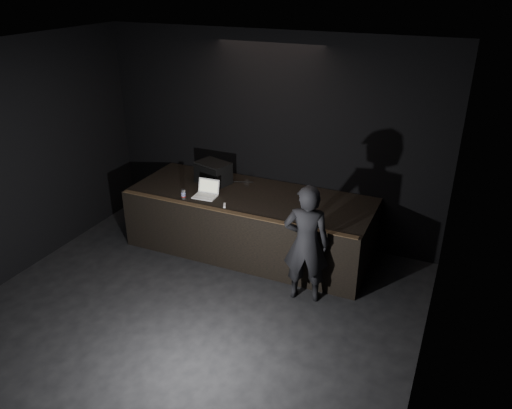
{
  "coord_description": "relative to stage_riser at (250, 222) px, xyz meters",
  "views": [
    {
      "loc": [
        3.11,
        -4.0,
        4.34
      ],
      "look_at": [
        0.29,
        2.3,
        1.07
      ],
      "focal_mm": 35.0,
      "sensor_mm": 36.0,
      "label": 1
    }
  ],
  "objects": [
    {
      "name": "riser_lip",
      "position": [
        0.0,
        -0.71,
        0.51
      ],
      "size": [
        3.92,
        0.1,
        0.01
      ],
      "primitive_type": "cube",
      "color": "brown",
      "rests_on": "stage_riser"
    },
    {
      "name": "stage_riser",
      "position": [
        0.0,
        0.0,
        0.0
      ],
      "size": [
        4.0,
        1.5,
        1.0
      ],
      "primitive_type": "cube",
      "color": "black",
      "rests_on": "ground"
    },
    {
      "name": "wii_remote",
      "position": [
        -0.19,
        -0.55,
        0.51
      ],
      "size": [
        0.09,
        0.14,
        0.03
      ],
      "primitive_type": "cube",
      "rotation": [
        0.0,
        0.0,
        0.44
      ],
      "color": "white",
      "rests_on": "stage_riser"
    },
    {
      "name": "beer_can",
      "position": [
        -0.91,
        -0.57,
        0.58
      ],
      "size": [
        0.07,
        0.07,
        0.16
      ],
      "color": "silver",
      "rests_on": "stage_riser"
    },
    {
      "name": "room_walls",
      "position": [
        0.0,
        -2.73,
        1.52
      ],
      "size": [
        6.1,
        7.1,
        3.52
      ],
      "color": "black",
      "rests_on": "ground"
    },
    {
      "name": "person",
      "position": [
        1.29,
        -0.95,
        0.39
      ],
      "size": [
        0.72,
        0.55,
        1.77
      ],
      "primitive_type": "imported",
      "rotation": [
        0.0,
        0.0,
        3.34
      ],
      "color": "black",
      "rests_on": "ground"
    },
    {
      "name": "ground",
      "position": [
        0.0,
        -2.73,
        -0.5
      ],
      "size": [
        7.0,
        7.0,
        0.0
      ],
      "primitive_type": "plane",
      "color": "black",
      "rests_on": "ground"
    },
    {
      "name": "laptop",
      "position": [
        -0.64,
        -0.31,
        0.57
      ],
      "size": [
        0.38,
        0.35,
        0.25
      ],
      "rotation": [
        0.0,
        0.0,
        0.06
      ],
      "color": "white",
      "rests_on": "stage_riser"
    },
    {
      "name": "stage_monitor",
      "position": [
        -0.8,
        0.21,
        0.69
      ],
      "size": [
        0.64,
        0.54,
        0.37
      ],
      "rotation": [
        0.0,
        0.0,
        -0.29
      ],
      "color": "black",
      "rests_on": "stage_riser"
    },
    {
      "name": "plastic_cup",
      "position": [
        -0.21,
        0.33,
        0.55
      ],
      "size": [
        0.09,
        0.09,
        0.11
      ],
      "primitive_type": "cylinder",
      "color": "white",
      "rests_on": "stage_riser"
    },
    {
      "name": "cable",
      "position": [
        -0.55,
        0.36,
        0.51
      ],
      "size": [
        0.77,
        0.3,
        0.02
      ],
      "primitive_type": "cylinder",
      "rotation": [
        0.0,
        1.57,
        0.36
      ],
      "color": "black",
      "rests_on": "stage_riser"
    }
  ]
}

